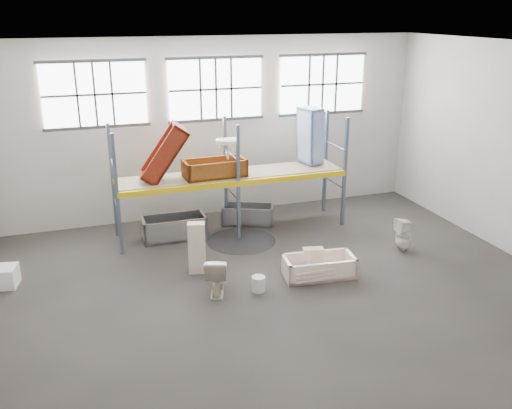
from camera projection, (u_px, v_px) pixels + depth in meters
name	position (u px, v px, depth m)	size (l,w,h in m)	color
floor	(278.00, 290.00, 11.94)	(12.00, 10.00, 0.10)	#47413D
ceiling	(282.00, 44.00, 10.24)	(12.00, 10.00, 0.10)	silver
wall_back	(216.00, 128.00, 15.60)	(12.00, 0.10, 5.00)	#B2AEA6
wall_front	(432.00, 291.00, 6.58)	(12.00, 0.10, 5.00)	#ABA79F
window_left	(95.00, 94.00, 14.17)	(2.60, 0.04, 1.60)	white
window_mid	(216.00, 89.00, 15.14)	(2.60, 0.04, 1.60)	white
window_right	(322.00, 84.00, 16.10)	(2.60, 0.04, 1.60)	white
rack_upright_la	(117.00, 195.00, 13.11)	(0.08, 0.08, 3.00)	slate
rack_upright_lb	(113.00, 181.00, 14.18)	(0.08, 0.08, 3.00)	slate
rack_upright_ma	(238.00, 183.00, 14.02)	(0.08, 0.08, 3.00)	slate
rack_upright_mb	(225.00, 171.00, 15.09)	(0.08, 0.08, 3.00)	slate
rack_upright_ra	(345.00, 173.00, 14.92)	(0.08, 0.08, 3.00)	slate
rack_upright_rb	(325.00, 162.00, 15.99)	(0.08, 0.08, 3.00)	slate
rack_beam_front	(238.00, 183.00, 14.02)	(6.00, 0.10, 0.14)	yellow
rack_beam_back	(225.00, 171.00, 15.09)	(6.00, 0.10, 0.14)	yellow
shelf_deck	(232.00, 174.00, 14.53)	(5.90, 1.10, 0.03)	gray
wet_patch	(241.00, 241.00, 14.34)	(1.80, 1.80, 0.00)	black
bathtub_beige	(319.00, 266.00, 12.38)	(1.58, 0.74, 0.46)	#FADFD1
cistern_spare	(313.00, 257.00, 12.73)	(0.47, 0.22, 0.45)	beige
sink_in_tub	(296.00, 266.00, 12.57)	(0.44, 0.44, 0.15)	beige
toilet_beige	(217.00, 274.00, 11.60)	(0.47, 0.82, 0.84)	beige
cistern_tall	(197.00, 248.00, 12.45)	(0.39, 0.25, 1.20)	beige
toilet_white	(403.00, 235.00, 13.64)	(0.38, 0.39, 0.84)	white
steel_tub_left	(174.00, 227.00, 14.41)	(1.62, 0.76, 0.59)	#B4B6BC
steel_tub_right	(248.00, 214.00, 15.46)	(1.40, 0.66, 0.51)	#B2B3B9
rust_tub_flat	(215.00, 168.00, 14.17)	(1.58, 0.74, 0.44)	brown
rust_tub_tilted	(164.00, 153.00, 13.69)	(1.58, 0.74, 0.44)	maroon
sink_on_shelf	(228.00, 158.00, 14.09)	(0.60, 0.46, 0.53)	white
blue_tub_upright	(310.00, 136.00, 15.16)	(1.52, 0.71, 0.43)	#86A4D3
bucket	(258.00, 284.00, 11.74)	(0.28, 0.28, 0.33)	silver
carton_far	(4.00, 277.00, 11.94)	(0.53, 0.53, 0.44)	white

